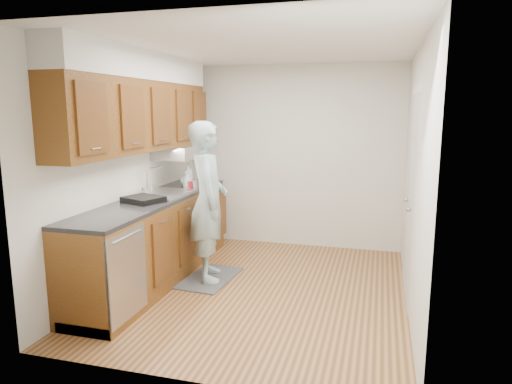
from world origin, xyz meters
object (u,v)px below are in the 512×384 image
(steel_can, at_px, (194,184))
(soda_can, at_px, (190,186))
(person, at_px, (208,191))
(soap_bottle_b, at_px, (188,180))
(soap_bottle_a, at_px, (188,175))
(dish_rack, at_px, (143,199))
(soap_bottle_c, at_px, (186,178))

(steel_can, bearing_deg, soda_can, -132.97)
(person, xyz_separation_m, soap_bottle_b, (-0.47, 0.51, 0.03))
(person, height_order, soap_bottle_a, person)
(person, relative_size, dish_rack, 5.33)
(person, relative_size, soap_bottle_a, 6.69)
(soap_bottle_a, relative_size, dish_rack, 0.80)
(soap_bottle_a, height_order, dish_rack, soap_bottle_a)
(soap_bottle_a, xyz_separation_m, soap_bottle_b, (0.04, -0.12, -0.04))
(steel_can, relative_size, dish_rack, 0.35)
(soda_can, relative_size, dish_rack, 0.29)
(soap_bottle_b, height_order, soap_bottle_c, soap_bottle_b)
(soap_bottle_b, bearing_deg, dish_rack, -96.16)
(soap_bottle_a, height_order, soap_bottle_c, soap_bottle_a)
(soap_bottle_b, distance_m, dish_rack, 0.93)
(soap_bottle_c, bearing_deg, soap_bottle_a, -40.93)
(soap_bottle_a, bearing_deg, person, -50.99)
(dish_rack, bearing_deg, steel_can, 95.54)
(soap_bottle_b, bearing_deg, person, -47.54)
(soap_bottle_a, distance_m, dish_rack, 1.05)
(person, bearing_deg, soap_bottle_c, 16.65)
(person, height_order, soda_can, person)
(person, xyz_separation_m, soda_can, (-0.38, 0.38, -0.02))
(soap_bottle_b, bearing_deg, soap_bottle_c, 120.54)
(soda_can, bearing_deg, soap_bottle_c, 122.91)
(soap_bottle_c, bearing_deg, dish_rack, -90.07)
(person, relative_size, steel_can, 15.15)
(soap_bottle_a, height_order, steel_can, soap_bottle_a)
(person, distance_m, dish_rack, 0.70)
(soap_bottle_b, relative_size, soda_can, 1.98)
(soap_bottle_c, distance_m, dish_rack, 1.09)
(soap_bottle_c, bearing_deg, steel_can, -48.57)
(soap_bottle_c, xyz_separation_m, steel_can, (0.22, -0.25, -0.03))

